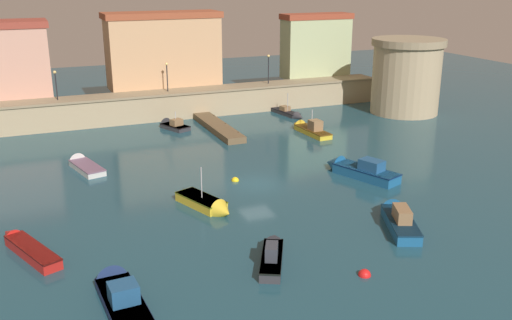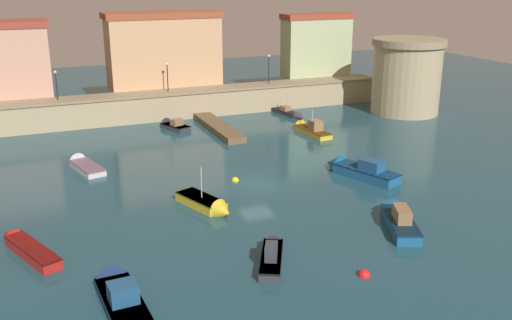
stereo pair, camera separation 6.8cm
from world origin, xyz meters
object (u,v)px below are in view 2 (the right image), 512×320
at_px(moored_boat_2, 171,125).
at_px(mooring_buoy_1, 235,181).
at_px(moored_boat_3, 290,113).
at_px(moored_boat_4, 358,169).
at_px(moored_boat_6, 272,253).
at_px(moored_boat_5, 118,291).
at_px(moored_boat_9, 209,205).
at_px(moored_boat_8, 308,128).
at_px(quay_lamp_2, 269,64).
at_px(fortress_tower, 407,76).
at_px(quay_lamp_1, 167,72).
at_px(moored_boat_7, 83,164).
at_px(mooring_buoy_0, 364,275).
at_px(moored_boat_1, 26,247).
at_px(quay_lamp_0, 56,80).
at_px(moored_boat_0, 398,217).

relative_size(moored_boat_2, mooring_buoy_1, 7.32).
xyz_separation_m(moored_boat_3, mooring_buoy_1, (-13.78, -18.29, -0.30)).
distance_m(moored_boat_4, mooring_buoy_1, 10.18).
relative_size(moored_boat_4, moored_boat_6, 1.31).
bearing_deg(moored_boat_5, moored_boat_9, -43.57).
bearing_deg(moored_boat_8, moored_boat_6, 144.46).
xyz_separation_m(quay_lamp_2, moored_boat_4, (-3.27, -25.66, -4.89)).
relative_size(fortress_tower, moored_boat_5, 1.24).
relative_size(quay_lamp_2, moored_boat_4, 0.49).
bearing_deg(quay_lamp_1, fortress_tower, -17.40).
bearing_deg(moored_boat_8, quay_lamp_1, 41.03).
xyz_separation_m(moored_boat_6, moored_boat_9, (-1.08, 8.60, -0.05)).
relative_size(fortress_tower, moored_boat_7, 1.48).
distance_m(quay_lamp_1, mooring_buoy_0, 40.37).
bearing_deg(moored_boat_4, mooring_buoy_1, 53.55).
height_order(moored_boat_3, moored_boat_7, moored_boat_3).
xyz_separation_m(moored_boat_5, mooring_buoy_0, (12.99, -2.95, -0.37)).
relative_size(moored_boat_4, moored_boat_9, 1.30).
distance_m(moored_boat_7, mooring_buoy_0, 28.07).
bearing_deg(moored_boat_1, quay_lamp_2, -66.27).
bearing_deg(quay_lamp_1, moored_boat_4, -70.05).
bearing_deg(moored_boat_6, moored_boat_5, 121.90).
bearing_deg(quay_lamp_0, moored_boat_5, -90.34).
height_order(moored_boat_2, mooring_buoy_1, moored_boat_2).
height_order(moored_boat_5, moored_boat_7, moored_boat_5).
distance_m(moored_boat_1, moored_boat_2, 29.46).
distance_m(quay_lamp_0, moored_boat_6, 37.70).
relative_size(quay_lamp_1, moored_boat_8, 0.49).
bearing_deg(moored_boat_3, mooring_buoy_0, -29.15).
relative_size(quay_lamp_0, moored_boat_0, 0.47).
bearing_deg(fortress_tower, moored_boat_0, -127.10).
relative_size(moored_boat_3, moored_boat_4, 0.81).
height_order(moored_boat_6, mooring_buoy_1, moored_boat_6).
bearing_deg(fortress_tower, moored_boat_2, 172.48).
bearing_deg(mooring_buoy_1, moored_boat_6, -101.56).
bearing_deg(quay_lamp_0, moored_boat_2, -23.13).
bearing_deg(quay_lamp_0, fortress_tower, -12.19).
distance_m(quay_lamp_0, moored_boat_2, 12.95).
height_order(quay_lamp_1, moored_boat_0, quay_lamp_1).
distance_m(quay_lamp_1, moored_boat_8, 17.57).
xyz_separation_m(quay_lamp_0, moored_boat_8, (23.92, -11.99, -4.77)).
distance_m(quay_lamp_0, moored_boat_1, 30.50).
xyz_separation_m(quay_lamp_1, moored_boat_4, (9.31, -25.66, -4.75)).
bearing_deg(moored_boat_2, moored_boat_0, 171.12).
bearing_deg(fortress_tower, quay_lamp_0, 167.81).
bearing_deg(fortress_tower, quay_lamp_2, 149.32).
xyz_separation_m(quay_lamp_0, mooring_buoy_0, (12.77, -40.01, -5.20)).
height_order(quay_lamp_1, moored_boat_3, quay_lamp_1).
bearing_deg(moored_boat_9, quay_lamp_0, 175.64).
height_order(fortress_tower, moored_boat_6, fortress_tower).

